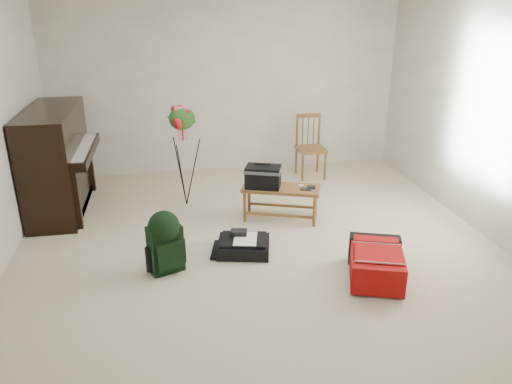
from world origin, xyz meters
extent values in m
cube|color=beige|center=(0.00, 0.00, 0.00)|extent=(5.00, 5.50, 0.01)
cube|color=silver|center=(0.00, 2.75, 1.25)|extent=(5.00, 0.04, 2.50)
cube|color=silver|center=(2.50, 0.00, 1.25)|extent=(0.04, 5.50, 2.50)
cube|color=black|center=(-2.20, 1.60, 0.62)|extent=(0.55, 1.50, 1.25)
cube|color=black|center=(-1.90, 1.60, 0.73)|extent=(0.28, 1.30, 0.10)
cube|color=white|center=(-1.90, 1.60, 0.78)|extent=(0.22, 1.20, 0.02)
cube|color=black|center=(-2.15, 1.60, 0.05)|extent=(0.45, 1.30, 0.10)
cube|color=brown|center=(0.39, 0.85, 0.38)|extent=(0.96, 0.64, 0.04)
cylinder|color=brown|center=(-0.01, 0.70, 0.18)|extent=(0.04, 0.04, 0.37)
cylinder|color=brown|center=(-0.01, 0.99, 0.18)|extent=(0.04, 0.04, 0.37)
cylinder|color=brown|center=(0.79, 0.70, 0.18)|extent=(0.04, 0.04, 0.37)
cylinder|color=brown|center=(0.79, 0.99, 0.18)|extent=(0.04, 0.04, 0.37)
cube|color=brown|center=(1.13, 2.20, 0.41)|extent=(0.40, 0.40, 0.04)
cylinder|color=brown|center=(0.97, 2.04, 0.20)|extent=(0.03, 0.03, 0.40)
cylinder|color=brown|center=(0.97, 2.37, 0.20)|extent=(0.03, 0.03, 0.40)
cylinder|color=brown|center=(1.30, 2.04, 0.20)|extent=(0.03, 0.03, 0.40)
cylinder|color=brown|center=(1.30, 2.37, 0.20)|extent=(0.03, 0.03, 0.40)
cube|color=brown|center=(1.13, 2.37, 0.87)|extent=(0.35, 0.05, 0.06)
cylinder|color=brown|center=(0.97, 2.37, 0.65)|extent=(0.03, 0.03, 0.48)
cylinder|color=brown|center=(1.30, 2.37, 0.65)|extent=(0.03, 0.03, 0.48)
cube|color=#B10712|center=(0.97, -0.61, 0.15)|extent=(0.67, 0.81, 0.27)
cube|color=black|center=(0.97, -0.34, 0.15)|extent=(0.51, 0.31, 0.29)
cube|color=#B10712|center=(0.97, -0.66, 0.30)|extent=(0.52, 0.51, 0.02)
cube|color=silver|center=(0.97, -0.86, 0.30)|extent=(0.42, 0.15, 0.01)
cube|color=black|center=(-0.17, 0.11, 0.06)|extent=(0.60, 0.52, 0.13)
cube|color=black|center=(-0.17, 0.11, 0.14)|extent=(0.53, 0.45, 0.03)
cube|color=white|center=(-0.15, 0.09, 0.17)|extent=(0.29, 0.36, 0.01)
cube|color=black|center=(-0.22, 0.17, 0.19)|extent=(0.19, 0.14, 0.05)
cube|color=black|center=(-0.95, -0.12, 0.23)|extent=(0.36, 0.29, 0.47)
cube|color=black|center=(-0.95, -0.23, 0.21)|extent=(0.25, 0.14, 0.27)
sphere|color=black|center=(-0.95, -0.12, 0.47)|extent=(0.30, 0.30, 0.30)
cube|color=black|center=(-1.03, -0.02, 0.23)|extent=(0.05, 0.04, 0.42)
cube|color=black|center=(-0.88, -0.02, 0.23)|extent=(0.05, 0.04, 0.42)
cylinder|color=black|center=(-0.69, 1.48, 1.01)|extent=(0.01, 0.01, 0.34)
ellipsoid|color=#25541A|center=(-0.69, 1.48, 1.11)|extent=(0.31, 0.22, 0.29)
cube|color=red|center=(-0.69, 1.46, 1.21)|extent=(0.16, 0.06, 0.09)
camera|label=1|loc=(-0.84, -4.40, 2.50)|focal=35.00mm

